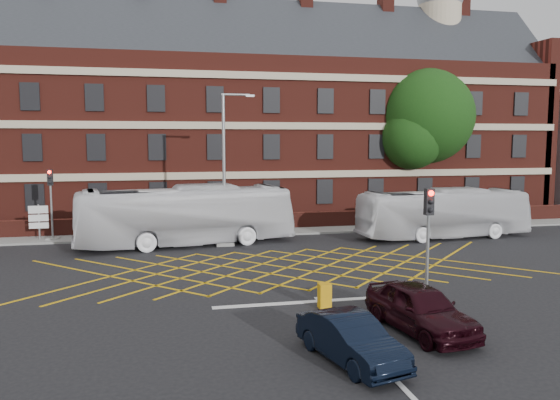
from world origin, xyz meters
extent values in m
plane|color=black|center=(0.00, 0.00, 0.00)|extent=(120.00, 120.00, 0.00)
cube|color=#571E16|center=(0.00, 22.00, 6.00)|extent=(50.00, 12.00, 12.00)
cube|color=#202328|center=(0.00, 22.00, 12.00)|extent=(51.00, 10.61, 10.61)
cube|color=#B7A88C|center=(0.00, 15.92, 7.00)|extent=(50.00, 0.18, 0.50)
cube|color=black|center=(0.00, 15.94, 5.50)|extent=(1.20, 0.14, 1.80)
cube|color=#511C15|center=(-7.00, 22.00, 16.50)|extent=(1.00, 1.40, 3.20)
cylinder|color=#B7A88C|center=(18.00, 22.00, 15.00)|extent=(3.60, 3.60, 6.00)
cube|color=#511C15|center=(0.00, 13.00, 0.55)|extent=(56.00, 0.50, 1.10)
cube|color=slate|center=(0.00, 12.00, 0.06)|extent=(60.00, 3.00, 0.12)
cube|color=#CC990C|center=(0.00, 2.00, 0.01)|extent=(8.22, 8.22, 0.02)
cube|color=silver|center=(0.00, -3.50, 0.01)|extent=(8.00, 0.30, 0.02)
cube|color=silver|center=(0.00, -10.00, 0.01)|extent=(0.15, 14.00, 0.02)
imported|color=silver|center=(-4.42, 8.64, 1.71)|extent=(12.58, 4.71, 3.42)
imported|color=silver|center=(11.13, 7.72, 1.51)|extent=(10.99, 3.29, 3.02)
imported|color=black|center=(-0.72, -9.02, 0.64)|extent=(2.27, 4.07, 1.27)
imported|color=black|center=(2.20, -7.24, 0.76)|extent=(2.46, 4.67, 1.51)
cylinder|color=black|center=(14.27, 16.57, 3.17)|extent=(0.90, 0.90, 6.34)
sphere|color=black|center=(14.27, 16.57, 7.80)|extent=(7.27, 7.27, 7.27)
sphere|color=black|center=(12.77, 15.77, 6.14)|extent=(4.73, 4.73, 4.73)
sphere|color=black|center=(15.77, 17.37, 6.54)|extent=(4.36, 4.36, 4.36)
cube|color=slate|center=(3.66, -4.78, 0.10)|extent=(0.70, 0.70, 0.20)
cylinder|color=gray|center=(3.66, -4.78, 1.75)|extent=(0.12, 0.12, 3.50)
cube|color=black|center=(3.66, -4.78, 3.80)|extent=(0.30, 0.25, 0.95)
sphere|color=#FF0C05|center=(3.66, -4.92, 4.12)|extent=(0.20, 0.20, 0.20)
cube|color=slate|center=(-12.16, 11.58, 0.10)|extent=(0.70, 0.70, 0.20)
cylinder|color=gray|center=(-12.16, 11.58, 1.75)|extent=(0.12, 0.12, 3.50)
cube|color=black|center=(-12.16, 11.58, 3.80)|extent=(0.30, 0.25, 0.95)
sphere|color=#FF0C05|center=(-12.16, 11.44, 4.12)|extent=(0.20, 0.20, 0.20)
cube|color=slate|center=(-2.27, 8.17, 0.10)|extent=(1.00, 1.00, 0.20)
cylinder|color=gray|center=(-2.27, 8.17, 4.25)|extent=(0.18, 0.18, 8.51)
cylinder|color=gray|center=(-1.57, 8.17, 8.51)|extent=(1.60, 0.12, 0.12)
cube|color=gray|center=(-0.77, 8.17, 8.46)|extent=(0.50, 0.20, 0.12)
cylinder|color=gray|center=(-12.91, 11.71, 1.10)|extent=(0.10, 0.10, 2.20)
cube|color=silver|center=(-12.91, 11.63, 1.90)|extent=(1.10, 0.06, 0.45)
cube|color=silver|center=(-12.91, 11.63, 1.40)|extent=(1.10, 0.06, 0.40)
cube|color=silver|center=(-12.91, 11.63, 0.95)|extent=(1.10, 0.06, 0.35)
cube|color=#CE8E0C|center=(-0.05, -4.31, 0.45)|extent=(0.42, 0.43, 0.89)
camera|label=1|loc=(-5.55, -22.57, 6.00)|focal=35.00mm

